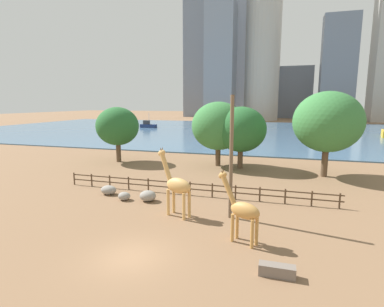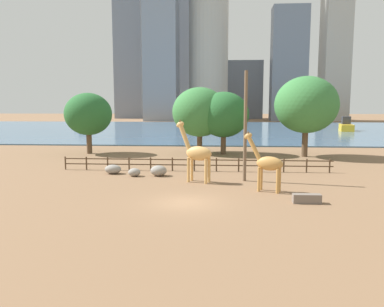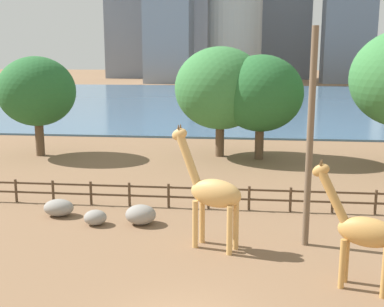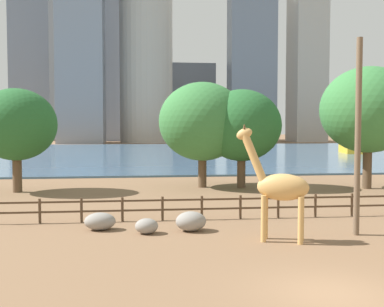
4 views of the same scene
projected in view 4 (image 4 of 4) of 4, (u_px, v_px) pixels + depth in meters
The scene contains 17 objects.
ground_plane at pixel (165, 152), 93.86m from camera, with size 400.00×400.00×0.00m, color brown.
harbor_water at pixel (166, 153), 90.88m from camera, with size 180.00×86.00×0.20m, color #476B8C.
giraffe_companion at pixel (279, 187), 21.13m from camera, with size 3.28×1.84×5.19m.
utility_pole at pixel (358, 137), 22.24m from camera, with size 0.28×0.28×9.15m, color brown.
boulder_near_fence at pixel (100, 221), 23.53m from camera, with size 1.53×1.14×0.86m, color gray.
boulder_by_pole at pixel (147, 226), 22.72m from camera, with size 1.10×0.97×0.73m, color gray.
boulder_small at pixel (191, 221), 23.31m from camera, with size 1.48×1.27×0.95m, color gray.
enclosure_fence at pixel (242, 205), 26.40m from camera, with size 26.12×0.14×1.30m.
tree_left_large at pixel (242, 126), 39.47m from camera, with size 6.55×6.55×8.11m.
tree_center_broad at pixel (16, 125), 36.79m from camera, with size 6.14×6.14×7.99m.
tree_right_tall at pixel (368, 110), 38.88m from camera, with size 7.74×7.74×9.91m.
tree_left_small at pixel (202, 122), 39.82m from camera, with size 7.23×7.23×8.74m.
boat_ferry at pixel (351, 146), 88.61m from camera, with size 4.58×8.45×3.53m.
skyline_tower_needle at pixel (81, 38), 145.43m from camera, with size 13.68×15.24×63.74m, color gray.
skyline_block_central at pixel (190, 103), 181.57m from camera, with size 17.84×12.65×28.20m, color slate.
skyline_tower_glass at pixel (31, 1), 173.41m from camera, with size 14.06×12.00×100.51m, color slate.
skyline_block_right at pixel (252, 69), 153.86m from camera, with size 14.64×8.24×46.93m, color slate.
Camera 4 is at (-5.88, -13.69, 5.07)m, focal length 45.00 mm.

